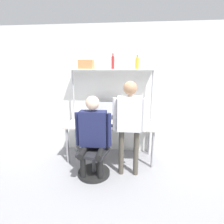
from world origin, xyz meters
TOP-DOWN VIEW (x-y plane):
  - ground_plane at (0.00, 0.00)m, footprint 12.00×12.00m
  - wall_back at (0.00, 0.78)m, footprint 8.00×0.06m
  - desk at (0.00, 0.38)m, footprint 1.75×0.73m
  - shelf_unit at (0.00, 0.59)m, footprint 1.67×0.30m
  - monitor at (-0.11, 0.63)m, footprint 0.65×0.17m
  - laptop at (-0.26, 0.32)m, footprint 0.33×0.26m
  - cell_phone at (0.04, 0.23)m, footprint 0.07×0.15m
  - office_chair at (-0.22, -0.23)m, footprint 0.56×0.56m
  - person_seated at (-0.23, -0.27)m, footprint 0.61×0.48m
  - person_standing at (0.37, -0.19)m, footprint 0.56×0.22m
  - bottle_amber at (0.49, 0.59)m, footprint 0.07×0.07m
  - bottle_red at (0.02, 0.59)m, footprint 0.06×0.06m
  - storage_box at (-0.51, 0.59)m, footprint 0.29×0.23m

SIDE VIEW (x-z plane):
  - ground_plane at x=0.00m, z-range 0.00..0.00m
  - office_chair at x=-0.22m, z-range -0.18..0.73m
  - desk at x=0.00m, z-range 0.30..1.05m
  - cell_phone at x=0.04m, z-range 0.75..0.76m
  - laptop at x=-0.26m, z-range 0.69..0.95m
  - person_seated at x=-0.23m, z-range 0.13..1.52m
  - monitor at x=-0.11m, z-range 0.78..1.18m
  - person_standing at x=0.37m, z-range 0.22..1.86m
  - wall_back at x=0.00m, z-range 0.00..2.70m
  - shelf_unit at x=0.00m, z-range 0.65..2.47m
  - storage_box at x=-0.51m, z-range 1.82..2.00m
  - bottle_amber at x=0.49m, z-range 1.80..2.05m
  - bottle_red at x=0.02m, z-range 1.80..2.09m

